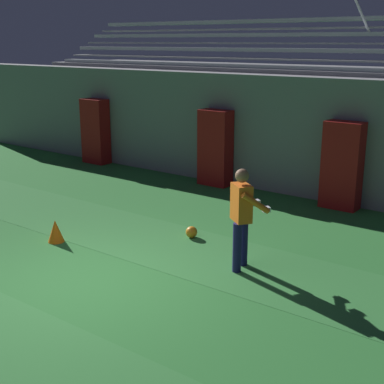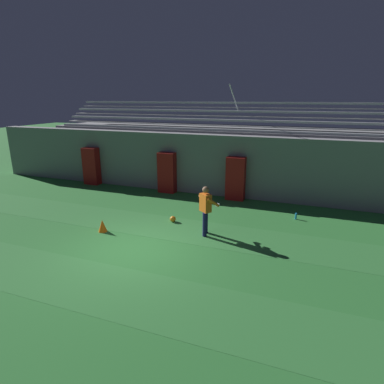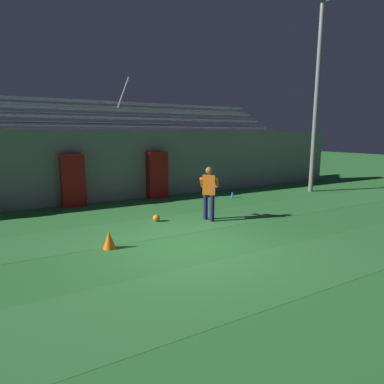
{
  "view_description": "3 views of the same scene",
  "coord_description": "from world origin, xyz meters",
  "px_view_note": "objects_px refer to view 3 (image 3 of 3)",
  "views": [
    {
      "loc": [
        5.81,
        -5.14,
        3.58
      ],
      "look_at": [
        0.03,
        2.66,
        0.83
      ],
      "focal_mm": 50.0,
      "sensor_mm": 36.0,
      "label": 1
    },
    {
      "loc": [
        4.71,
        -7.64,
        4.42
      ],
      "look_at": [
        1.04,
        2.12,
        1.34
      ],
      "focal_mm": 30.0,
      "sensor_mm": 36.0,
      "label": 2
    },
    {
      "loc": [
        -3.53,
        -6.39,
        2.63
      ],
      "look_at": [
        1.53,
        2.7,
        0.77
      ],
      "focal_mm": 30.0,
      "sensor_mm": 36.0,
      "label": 3
    }
  ],
  "objects_px": {
    "padding_pillar_gate_right": "(157,175)",
    "goalkeeper": "(209,190)",
    "soccer_ball": "(156,218)",
    "traffic_cone": "(109,240)",
    "floodlight_pole": "(318,69)",
    "water_bottle": "(232,195)",
    "padding_pillar_gate_left": "(73,181)"
  },
  "relations": [
    {
      "from": "goalkeeper",
      "to": "padding_pillar_gate_right",
      "type": "bearing_deg",
      "value": 89.59
    },
    {
      "from": "traffic_cone",
      "to": "water_bottle",
      "type": "distance_m",
      "value": 7.08
    },
    {
      "from": "padding_pillar_gate_left",
      "to": "goalkeeper",
      "type": "relative_size",
      "value": 1.15
    },
    {
      "from": "padding_pillar_gate_left",
      "to": "padding_pillar_gate_right",
      "type": "xyz_separation_m",
      "value": [
        3.35,
        0.0,
        0.0
      ]
    },
    {
      "from": "traffic_cone",
      "to": "floodlight_pole",
      "type": "bearing_deg",
      "value": 16.66
    },
    {
      "from": "padding_pillar_gate_right",
      "to": "traffic_cone",
      "type": "distance_m",
      "value": 6.21
    },
    {
      "from": "padding_pillar_gate_right",
      "to": "traffic_cone",
      "type": "bearing_deg",
      "value": -123.52
    },
    {
      "from": "floodlight_pole",
      "to": "traffic_cone",
      "type": "xyz_separation_m",
      "value": [
        -10.34,
        -3.09,
        -5.29
      ]
    },
    {
      "from": "padding_pillar_gate_right",
      "to": "goalkeeper",
      "type": "height_order",
      "value": "padding_pillar_gate_right"
    },
    {
      "from": "padding_pillar_gate_right",
      "to": "floodlight_pole",
      "type": "distance_m",
      "value": 8.53
    },
    {
      "from": "goalkeeper",
      "to": "soccer_ball",
      "type": "distance_m",
      "value": 1.83
    },
    {
      "from": "soccer_ball",
      "to": "traffic_cone",
      "type": "height_order",
      "value": "traffic_cone"
    },
    {
      "from": "padding_pillar_gate_left",
      "to": "padding_pillar_gate_right",
      "type": "relative_size",
      "value": 1.0
    },
    {
      "from": "padding_pillar_gate_right",
      "to": "soccer_ball",
      "type": "bearing_deg",
      "value": -113.55
    },
    {
      "from": "padding_pillar_gate_right",
      "to": "padding_pillar_gate_left",
      "type": "bearing_deg",
      "value": 180.0
    },
    {
      "from": "traffic_cone",
      "to": "water_bottle",
      "type": "height_order",
      "value": "traffic_cone"
    },
    {
      "from": "padding_pillar_gate_right",
      "to": "floodlight_pole",
      "type": "xyz_separation_m",
      "value": [
        6.93,
        -2.05,
        4.54
      ]
    },
    {
      "from": "soccer_ball",
      "to": "traffic_cone",
      "type": "xyz_separation_m",
      "value": [
        -1.89,
        -1.66,
        0.1
      ]
    },
    {
      "from": "goalkeeper",
      "to": "traffic_cone",
      "type": "height_order",
      "value": "goalkeeper"
    },
    {
      "from": "padding_pillar_gate_left",
      "to": "soccer_ball",
      "type": "height_order",
      "value": "padding_pillar_gate_left"
    },
    {
      "from": "padding_pillar_gate_right",
      "to": "goalkeeper",
      "type": "relative_size",
      "value": 1.15
    },
    {
      "from": "padding_pillar_gate_right",
      "to": "water_bottle",
      "type": "height_order",
      "value": "padding_pillar_gate_right"
    },
    {
      "from": "traffic_cone",
      "to": "padding_pillar_gate_right",
      "type": "bearing_deg",
      "value": 56.48
    },
    {
      "from": "floodlight_pole",
      "to": "water_bottle",
      "type": "distance_m",
      "value": 6.84
    },
    {
      "from": "goalkeeper",
      "to": "water_bottle",
      "type": "bearing_deg",
      "value": 42.57
    },
    {
      "from": "floodlight_pole",
      "to": "goalkeeper",
      "type": "relative_size",
      "value": 5.27
    },
    {
      "from": "water_bottle",
      "to": "padding_pillar_gate_right",
      "type": "bearing_deg",
      "value": 149.65
    },
    {
      "from": "floodlight_pole",
      "to": "water_bottle",
      "type": "height_order",
      "value": "floodlight_pole"
    },
    {
      "from": "padding_pillar_gate_left",
      "to": "water_bottle",
      "type": "relative_size",
      "value": 8.03
    },
    {
      "from": "padding_pillar_gate_left",
      "to": "water_bottle",
      "type": "distance_m",
      "value": 6.33
    },
    {
      "from": "padding_pillar_gate_left",
      "to": "floodlight_pole",
      "type": "bearing_deg",
      "value": -11.26
    },
    {
      "from": "padding_pillar_gate_left",
      "to": "soccer_ball",
      "type": "bearing_deg",
      "value": -62.24
    }
  ]
}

